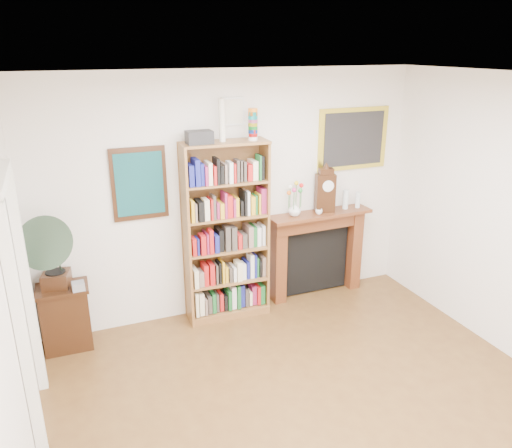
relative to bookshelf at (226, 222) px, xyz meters
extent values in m
cube|color=#533419|center=(0.15, -2.31, -1.16)|extent=(4.50, 5.00, 0.01)
cube|color=white|center=(0.15, -2.31, 1.65)|extent=(4.50, 5.00, 0.01)
cube|color=white|center=(0.15, 0.19, 0.25)|extent=(4.50, 0.01, 2.80)
cube|color=white|center=(-2.10, -2.31, 0.25)|extent=(0.01, 5.00, 2.80)
cube|color=white|center=(-2.05, -1.58, -0.10)|extent=(0.08, 0.08, 2.10)
cube|color=white|center=(-2.05, -0.64, -0.10)|extent=(0.08, 0.08, 2.10)
cube|color=white|center=(-2.05, -1.11, 0.98)|extent=(0.08, 1.02, 0.08)
cube|color=black|center=(-0.90, 0.17, 0.50)|extent=(0.58, 0.03, 0.78)
cube|color=#10494F|center=(-0.90, 0.15, 0.50)|extent=(0.50, 0.01, 0.67)
cube|color=white|center=(0.15, 0.17, 1.20)|extent=(0.26, 0.03, 0.30)
cube|color=silver|center=(0.15, 0.15, 1.20)|extent=(0.22, 0.01, 0.26)
cube|color=gold|center=(1.70, 0.17, 0.80)|extent=(0.95, 0.03, 0.75)
cube|color=#262628|center=(1.70, 0.15, 0.80)|extent=(0.82, 0.01, 0.65)
cube|color=brown|center=(-0.46, 0.00, -0.12)|extent=(0.04, 0.34, 2.06)
cube|color=brown|center=(0.46, 0.00, -0.12)|extent=(0.04, 0.34, 2.06)
cube|color=brown|center=(0.00, 0.00, 0.89)|extent=(0.96, 0.38, 0.03)
cube|color=brown|center=(0.00, 0.00, -1.11)|extent=(0.96, 0.38, 0.09)
cube|color=brown|center=(0.00, 0.16, -0.12)|extent=(0.95, 0.06, 2.06)
cube|color=brown|center=(0.00, 0.00, -0.71)|extent=(0.91, 0.35, 0.02)
cube|color=brown|center=(0.00, 0.00, -0.32)|extent=(0.91, 0.35, 0.02)
cube|color=brown|center=(0.00, 0.00, 0.07)|extent=(0.91, 0.35, 0.02)
cube|color=brown|center=(0.00, 0.00, 0.46)|extent=(0.91, 0.35, 0.02)
cube|color=black|center=(-1.79, -0.02, -0.80)|extent=(0.52, 0.39, 0.70)
cube|color=#522313|center=(0.68, 0.07, -0.62)|extent=(0.15, 0.20, 1.07)
cube|color=#522313|center=(1.75, 0.07, -0.62)|extent=(0.15, 0.20, 1.07)
cube|color=#522313|center=(1.22, 0.07, -0.17)|extent=(1.22, 0.22, 0.17)
cube|color=#522313|center=(1.22, 0.03, -0.07)|extent=(1.32, 0.34, 0.04)
cube|color=black|center=(1.22, 0.14, -0.71)|extent=(0.88, 0.09, 0.85)
cube|color=black|center=(-1.83, 0.02, -0.37)|extent=(0.31, 0.31, 0.16)
cylinder|color=black|center=(-1.83, 0.02, -0.29)|extent=(0.24, 0.24, 0.01)
cone|color=#314736|center=(-1.83, -0.14, 0.06)|extent=(0.64, 0.74, 0.66)
cube|color=#A8A8B4|center=(-1.63, -0.15, -0.41)|extent=(0.13, 0.13, 0.08)
cube|color=black|center=(1.28, 0.05, 0.19)|extent=(0.26, 0.18, 0.47)
cylinder|color=white|center=(1.28, -0.01, 0.29)|extent=(0.14, 0.04, 0.14)
cube|color=black|center=(1.28, 0.05, 0.45)|extent=(0.19, 0.14, 0.08)
imported|color=white|center=(0.88, 0.05, 0.03)|extent=(0.16, 0.16, 0.15)
imported|color=white|center=(1.17, -0.01, -0.01)|extent=(0.09, 0.09, 0.07)
cylinder|color=silver|center=(1.58, 0.06, 0.07)|extent=(0.07, 0.07, 0.24)
cylinder|color=silver|center=(1.75, 0.04, 0.05)|extent=(0.06, 0.06, 0.20)
camera|label=1|loc=(-1.67, -4.99, 1.87)|focal=35.00mm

